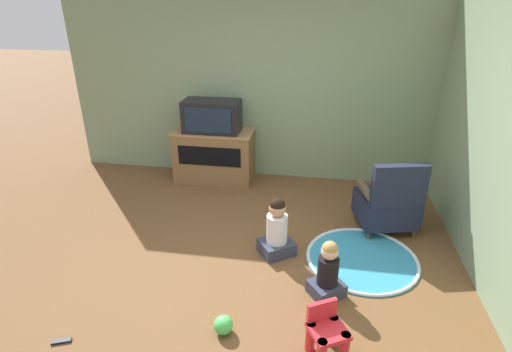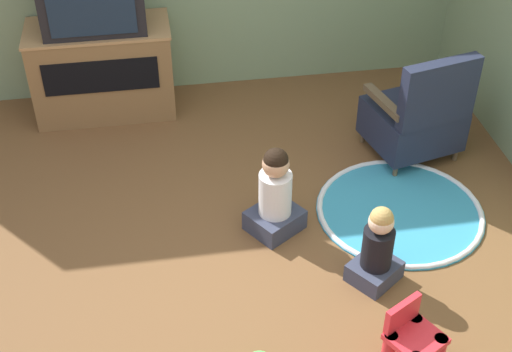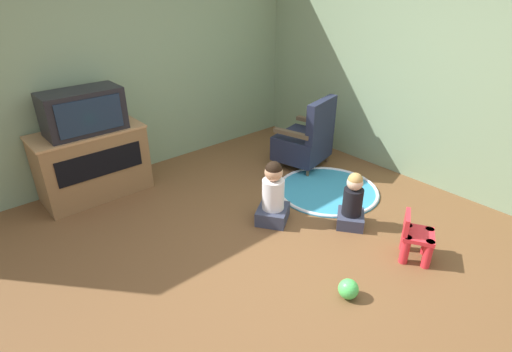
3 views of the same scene
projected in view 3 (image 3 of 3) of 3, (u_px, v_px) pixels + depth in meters
ground_plane at (285, 253)px, 3.56m from camera, size 30.00×30.00×0.00m
wall_back at (107, 63)px, 4.43m from camera, size 5.31×0.12×2.67m
wall_right at (458, 70)px, 4.13m from camera, size 0.12×5.57×2.67m
tv_cabinet at (92, 162)px, 4.35m from camera, size 1.13×0.56×0.75m
television at (83, 111)px, 4.05m from camera, size 0.78×0.41×0.44m
black_armchair at (306, 141)px, 5.03m from camera, size 0.74×0.70×0.90m
yellow_kid_chair at (415, 239)px, 3.43m from camera, size 0.36×0.35×0.43m
play_mat at (327, 190)px, 4.57m from camera, size 1.16×1.16×0.04m
child_watching_left at (352, 203)px, 3.85m from camera, size 0.38×0.38×0.57m
child_watching_center at (273, 196)px, 3.91m from camera, size 0.44×0.43×0.65m
toy_ball at (348, 289)px, 3.05m from camera, size 0.16×0.16×0.16m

